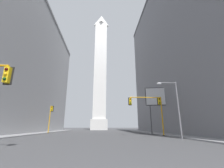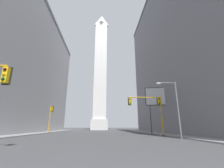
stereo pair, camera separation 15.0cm
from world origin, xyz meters
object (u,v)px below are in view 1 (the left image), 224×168
Objects in this scene: traffic_light_mid_right at (150,106)px; billboard_sign at (158,98)px; traffic_light_mid_left at (51,115)px; street_lamp at (174,102)px; obelisk at (100,69)px.

traffic_light_mid_right is 6.75m from billboard_sign.
traffic_light_mid_left is 27.17m from street_lamp.
obelisk is 8.21× the size of street_lamp.
traffic_light_mid_left is (-10.73, -31.64, -24.21)m from obelisk.
billboard_sign is (23.18, -6.00, 3.18)m from traffic_light_mid_left.
obelisk is 49.76m from traffic_light_mid_right.
obelisk reaches higher than traffic_light_mid_left.
traffic_light_mid_left is (-19.77, 11.31, -0.78)m from traffic_light_mid_right.
traffic_light_mid_left is 0.85× the size of street_lamp.
street_lamp reaches higher than traffic_light_mid_left.
street_lamp is at bearing -101.23° from billboard_sign.
traffic_light_mid_left is at bearing 150.23° from traffic_light_mid_right.
traffic_light_mid_left is 0.65× the size of billboard_sign.
billboard_sign reaches higher than street_lamp.
billboard_sign is at bearing 78.77° from street_lamp.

